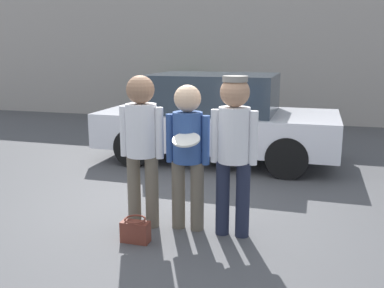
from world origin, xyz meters
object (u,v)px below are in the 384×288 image
(person_middle_with_frisbee, at_px, (188,146))
(handbag, at_px, (135,231))
(parked_car_near, at_px, (217,118))
(shrub, at_px, (181,98))
(person_right, at_px, (234,142))
(person_left, at_px, (142,138))

(person_middle_with_frisbee, xyz_separation_m, handbag, (-0.43, -0.49, -0.83))
(parked_car_near, relative_size, shrub, 3.03)
(shrub, relative_size, handbag, 4.63)
(parked_car_near, height_order, handbag, parked_car_near)
(person_right, distance_m, shrub, 7.40)
(parked_car_near, bearing_deg, person_left, -91.92)
(person_middle_with_frisbee, xyz_separation_m, shrub, (-2.28, 6.82, -0.26))
(person_right, distance_m, parked_car_near, 3.32)
(shrub, height_order, handbag, shrub)
(person_middle_with_frisbee, height_order, shrub, person_middle_with_frisbee)
(shrub, bearing_deg, handbag, -75.78)
(person_left, xyz_separation_m, shrub, (-1.76, 6.88, -0.33))
(person_middle_with_frisbee, distance_m, handbag, 1.06)
(parked_car_near, relative_size, handbag, 14.04)
(person_left, xyz_separation_m, handbag, (0.09, -0.44, -0.90))
(shrub, bearing_deg, parked_car_near, -62.97)
(handbag, bearing_deg, person_middle_with_frisbee, 49.12)
(person_right, bearing_deg, parked_car_near, 106.21)
(shrub, distance_m, handbag, 7.57)
(person_middle_with_frisbee, distance_m, parked_car_near, 3.18)
(person_middle_with_frisbee, height_order, handbag, person_middle_with_frisbee)
(handbag, bearing_deg, shrub, 104.22)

